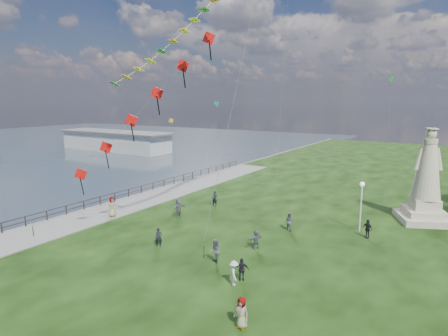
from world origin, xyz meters
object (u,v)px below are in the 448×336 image
Objects in this scene: person_9 at (367,229)px; person_5 at (179,208)px; lamppost at (362,196)px; person_0 at (159,237)px; person_2 at (234,273)px; person_4 at (241,313)px; person_3 at (242,269)px; person_11 at (256,239)px; person_6 at (215,199)px; person_10 at (112,208)px; pier_pavilion at (115,141)px; statue at (426,187)px; person_1 at (215,251)px; person_7 at (289,221)px.

person_5 is at bearing -136.37° from person_9.
lamppost is 2.78m from person_9.
person_0 is 0.98× the size of person_2.
person_4 is 0.86× the size of person_5.
person_3 is 12.68m from person_9.
lamppost reaches higher than person_2.
person_3 is 4.82m from person_4.
person_4 reaches higher than person_11.
person_6 is (-14.51, -0.22, -2.25)m from lamppost.
person_0 is at bearing -91.48° from person_10.
person_0 is 11.69m from person_4.
pier_pavilion is 68.29m from statue.
person_2 is 0.96× the size of person_4.
statue is 7.18m from lamppost.
person_4 is (2.36, -4.21, 0.06)m from person_3.
person_4 reaches higher than person_0.
person_1 is 1.04× the size of person_6.
person_9 is 9.38m from person_11.
person_4 is at bearing 92.33° from person_3.
person_5 is (-13.66, 12.10, 0.13)m from person_4.
person_11 is at bearing -16.30° from person_0.
person_5 is (-3.37, 6.54, 0.17)m from person_0.
person_9 is at bearing -139.96° from statue.
pier_pavilion is at bearing 59.27° from person_5.
person_10 reaches higher than person_5.
pier_pavilion is 66.39m from lamppost.
lamppost reaches higher than person_1.
person_4 is at bearing -61.71° from person_6.
person_7 is at bearing -150.53° from lamppost.
person_4 is 1.09× the size of person_11.
statue reaches higher than person_3.
statue is 21.37m from person_2.
person_10 is at bearing -42.10° from pier_pavilion.
person_10 is at bearing -64.94° from person_11.
person_0 is (48.45, -39.14, -1.10)m from pier_pavilion.
person_3 is at bearing -59.44° from person_6.
person_5 reaches higher than person_0.
person_10 is (-21.45, -7.20, 0.19)m from person_9.
pier_pavilion is 55.63m from person_5.
person_11 is at bearing -50.20° from person_6.
person_7 is (1.67, 8.89, -0.08)m from person_1.
person_11 is (8.88, -7.83, -0.09)m from person_6.
person_1 is at bearing -122.98° from person_5.
person_1 reaches higher than person_6.
person_1 is 0.93× the size of person_5.
person_2 is 1.04× the size of person_3.
person_0 is at bearing 73.16° from person_7.
person_9 is (2.55, 15.90, -0.02)m from person_4.
person_7 is (6.84, 8.73, 0.02)m from person_0.
statue is at bearing -41.64° from person_10.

